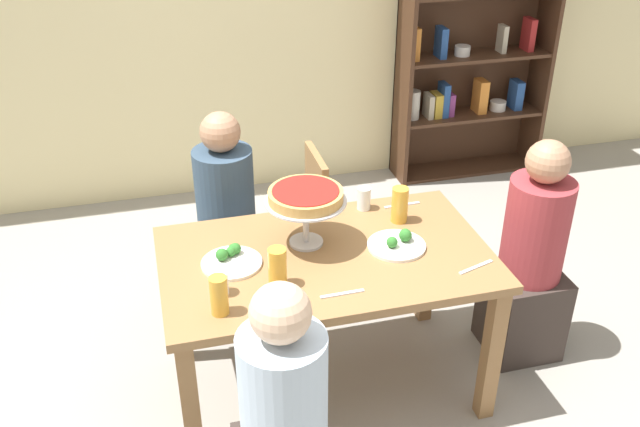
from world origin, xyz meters
TOP-DOWN VIEW (x-y plane):
  - ground_plane at (0.00, 0.00)m, footprint 12.00×12.00m
  - dining_table at (0.00, 0.00)m, footprint 1.42×0.85m
  - bookshelf at (1.61, 2.02)m, footprint 1.10×0.30m
  - diner_head_east at (1.02, 0.02)m, footprint 0.34×0.34m
  - diner_far_left at (-0.34, 0.72)m, footprint 0.34×0.34m
  - chair_far_right at (0.25, 0.72)m, footprint 0.40×0.40m
  - deep_dish_pizza_stand at (-0.06, 0.11)m, footprint 0.35×0.35m
  - salad_plate_near_diner at (0.32, -0.01)m, footprint 0.26×0.26m
  - salad_plate_far_diner at (-0.40, 0.05)m, footprint 0.26×0.26m
  - beer_glass_amber_tall at (0.40, 0.19)m, footprint 0.08×0.08m
  - beer_glass_amber_short at (-0.24, -0.16)m, footprint 0.07×0.07m
  - beer_glass_amber_spare at (-0.49, -0.28)m, footprint 0.07×0.07m
  - water_glass_clear_near at (-0.48, -0.16)m, footprint 0.07×0.07m
  - water_glass_clear_far at (0.28, 0.35)m, footprint 0.06×0.06m
  - cutlery_fork_near at (-0.01, -0.29)m, footprint 0.18×0.02m
  - cutlery_knife_near at (0.58, -0.25)m, footprint 0.18×0.07m
  - cutlery_fork_far at (0.47, 0.33)m, footprint 0.18×0.02m
  - cutlery_knife_far at (-0.25, -0.32)m, footprint 0.18×0.06m

SIDE VIEW (x-z plane):
  - ground_plane at x=0.00m, z-range 0.00..0.00m
  - chair_far_right at x=0.25m, z-range 0.05..0.92m
  - diner_head_east at x=1.02m, z-range -0.08..1.07m
  - diner_far_left at x=-0.34m, z-range -0.08..1.07m
  - dining_table at x=0.00m, z-range 0.27..1.01m
  - cutlery_fork_near at x=-0.01m, z-range 0.74..0.74m
  - cutlery_knife_near at x=0.58m, z-range 0.74..0.74m
  - cutlery_fork_far at x=0.47m, z-range 0.74..0.74m
  - cutlery_knife_far at x=-0.25m, z-range 0.74..0.74m
  - salad_plate_near_diner at x=0.32m, z-range 0.72..0.79m
  - salad_plate_far_diner at x=-0.40m, z-range 0.72..0.79m
  - water_glass_clear_near at x=-0.48m, z-range 0.74..0.84m
  - water_glass_clear_far at x=0.28m, z-range 0.74..0.85m
  - beer_glass_amber_spare at x=-0.49m, z-range 0.74..0.90m
  - beer_glass_amber_short at x=-0.24m, z-range 0.74..0.91m
  - beer_glass_amber_tall at x=0.40m, z-range 0.74..0.91m
  - deep_dish_pizza_stand at x=-0.06m, z-range 0.83..1.09m
  - bookshelf at x=1.61m, z-range 0.01..2.22m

